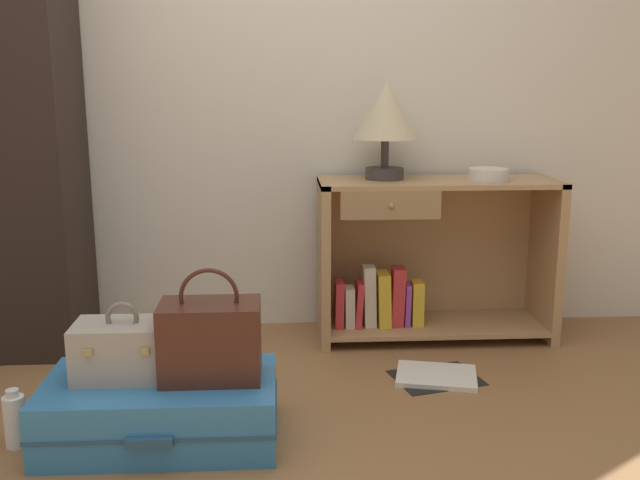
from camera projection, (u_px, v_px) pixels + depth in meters
name	position (u px, v px, depth m)	size (l,w,h in m)	color
back_wall	(241.00, 47.00, 3.23)	(6.40, 0.10, 2.60)	silver
bookshelf	(425.00, 260.00, 3.24)	(1.06, 0.39, 0.73)	tan
table_lamp	(386.00, 114.00, 3.10)	(0.29, 0.29, 0.43)	#3D3838
bowl	(489.00, 174.00, 3.11)	(0.17, 0.17, 0.05)	silver
suitcase_large	(161.00, 409.00, 2.32)	(0.75, 0.45, 0.21)	teal
train_case	(124.00, 350.00, 2.30)	(0.31, 0.20, 0.25)	#A89E8E
handbag	(210.00, 340.00, 2.28)	(0.32, 0.19, 0.37)	#472319
bottle	(15.00, 420.00, 2.28)	(0.07, 0.07, 0.19)	white
open_book_on_floor	(436.00, 376.00, 2.82)	(0.38, 0.33, 0.02)	white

